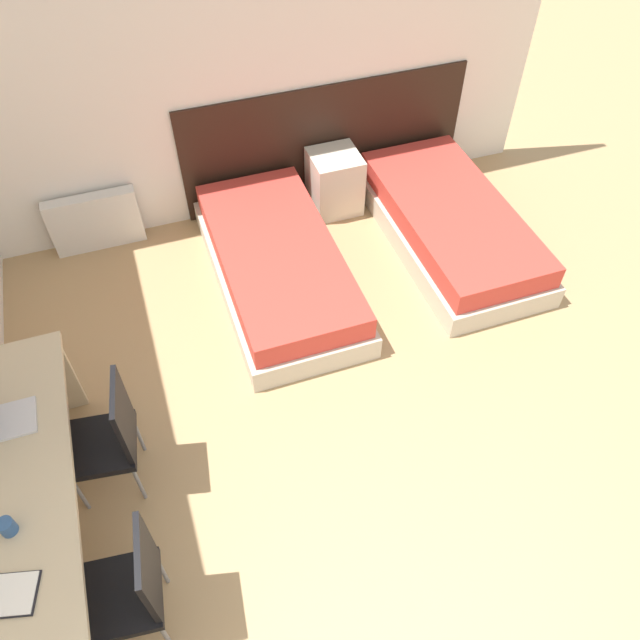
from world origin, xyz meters
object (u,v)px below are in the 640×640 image
chair_near_laptop (110,436)px  chair_near_notebook (131,587)px  bed_near_window (278,265)px  nightstand (335,182)px  bed_near_door (450,225)px

chair_near_laptop → chair_near_notebook: bearing=-82.3°
bed_near_window → nightstand: (0.78, 0.80, 0.08)m
nightstand → chair_near_notebook: size_ratio=0.61×
chair_near_laptop → chair_near_notebook: same height
bed_near_window → bed_near_door: 1.56m
bed_near_window → nightstand: bearing=45.7°
bed_near_window → nightstand: nightstand is taller
bed_near_window → bed_near_door: bearing=0.0°
bed_near_door → chair_near_notebook: bearing=-142.6°
nightstand → chair_near_laptop: bearing=-135.6°
bed_near_door → chair_near_notebook: (-2.99, -2.28, 0.30)m
nightstand → chair_near_laptop: chair_near_laptop is taller
bed_near_window → chair_near_notebook: 2.71m
bed_near_window → chair_near_laptop: 2.00m
nightstand → chair_near_notebook: 3.80m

